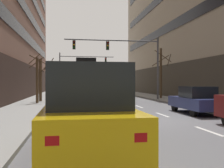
{
  "coord_description": "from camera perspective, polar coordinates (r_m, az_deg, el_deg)",
  "views": [
    {
      "loc": [
        -3.48,
        -12.13,
        1.82
      ],
      "look_at": [
        0.56,
        13.33,
        1.65
      ],
      "focal_mm": 42.43,
      "sensor_mm": 36.0,
      "label": 1
    }
  ],
  "objects": [
    {
      "name": "lane_stripe_l1_s10",
      "position": [
        44.21,
        -6.57,
        -1.99
      ],
      "size": [
        0.16,
        2.0,
        0.01
      ],
      "primitive_type": "cube",
      "color": "silver",
      "rests_on": "ground"
    },
    {
      "name": "lane_stripe_l1_s4",
      "position": [
        14.37,
        -1.43,
        -6.88
      ],
      "size": [
        0.16,
        2.0,
        0.01
      ],
      "primitive_type": "cube",
      "color": "silver",
      "rests_on": "ground"
    },
    {
      "name": "lane_stripe_l2_s9",
      "position": [
        39.5,
        -1.61,
        -2.27
      ],
      "size": [
        0.16,
        2.0,
        0.01
      ],
      "primitive_type": "cube",
      "color": "silver",
      "rests_on": "ground"
    },
    {
      "name": "lane_stripe_l2_s7",
      "position": [
        29.63,
        0.88,
        -3.14
      ],
      "size": [
        0.16,
        2.0,
        0.01
      ],
      "primitive_type": "cube",
      "color": "silver",
      "rests_on": "ground"
    },
    {
      "name": "lane_stripe_l2_s8",
      "position": [
        34.56,
        -0.54,
        -2.64
      ],
      "size": [
        0.16,
        2.0,
        0.01
      ],
      "primitive_type": "cube",
      "color": "silver",
      "rests_on": "ground"
    },
    {
      "name": "lane_stripe_l2_s6",
      "position": [
        24.73,
        2.88,
        -3.84
      ],
      "size": [
        0.16,
        2.0,
        0.01
      ],
      "primitive_type": "cube",
      "color": "silver",
      "rests_on": "ground"
    },
    {
      "name": "traffic_signal_0",
      "position": [
        26.16,
        2.94,
        6.52
      ],
      "size": [
        9.33,
        0.35,
        6.16
      ],
      "color": "#4C4C51",
      "rests_on": "sidewalk_right"
    },
    {
      "name": "lane_stripe_l1_s3",
      "position": [
        9.5,
        2.62,
        -10.64
      ],
      "size": [
        0.16,
        2.0,
        0.01
      ],
      "primitive_type": "cube",
      "color": "silver",
      "rests_on": "ground"
    },
    {
      "name": "lane_stripe_l1_s7",
      "position": [
        29.25,
        -5.32,
        -3.19
      ],
      "size": [
        0.16,
        2.0,
        0.01
      ],
      "primitive_type": "cube",
      "color": "silver",
      "rests_on": "ground"
    },
    {
      "name": "lane_stripe_l2_s5",
      "position": [
        19.88,
        5.86,
        -4.87
      ],
      "size": [
        0.16,
        2.0,
        0.01
      ],
      "primitive_type": "cube",
      "color": "silver",
      "rests_on": "ground"
    },
    {
      "name": "street_tree_3",
      "position": [
        22.34,
        -15.79,
        1.17
      ],
      "size": [
        1.7,
        1.1,
        4.1
      ],
      "color": "#4C3823",
      "rests_on": "sidewalk_left"
    },
    {
      "name": "lane_stripe_l2_s3",
      "position": [
        10.61,
        20.07,
        -9.5
      ],
      "size": [
        0.16,
        2.0,
        0.01
      ],
      "primitive_type": "cube",
      "color": "silver",
      "rests_on": "ground"
    },
    {
      "name": "car_parked_2",
      "position": [
        16.13,
        17.7,
        -3.33
      ],
      "size": [
        1.79,
        4.24,
        1.59
      ],
      "color": "black",
      "rests_on": "ground"
    },
    {
      "name": "sidewalk_left",
      "position": [
        12.61,
        -22.75,
        -7.62
      ],
      "size": [
        3.3,
        80.0,
        0.14
      ],
      "primitive_type": "cube",
      "color": "gray",
      "rests_on": "ground"
    },
    {
      "name": "lane_stripe_l1_s9",
      "position": [
        39.22,
        -6.26,
        -2.29
      ],
      "size": [
        0.16,
        2.0,
        0.01
      ],
      "primitive_type": "cube",
      "color": "silver",
      "rests_on": "ground"
    },
    {
      "name": "ground_plane",
      "position": [
        12.75,
        6.99,
        -7.83
      ],
      "size": [
        120.0,
        120.0,
        0.0
      ],
      "primitive_type": "plane",
      "color": "slate"
    },
    {
      "name": "street_tree_0",
      "position": [
        28.82,
        10.54,
        2.58
      ],
      "size": [
        2.16,
        2.23,
        5.31
      ],
      "color": "#4C3823",
      "rests_on": "sidewalk_right"
    },
    {
      "name": "lane_stripe_l2_s10",
      "position": [
        44.46,
        -2.44,
        -1.97
      ],
      "size": [
        0.16,
        2.0,
        0.01
      ],
      "primitive_type": "cube",
      "color": "silver",
      "rests_on": "ground"
    },
    {
      "name": "lane_stripe_l1_s8",
      "position": [
        34.23,
        -5.86,
        -2.67
      ],
      "size": [
        0.16,
        2.0,
        0.01
      ],
      "primitive_type": "cube",
      "color": "silver",
      "rests_on": "ground"
    },
    {
      "name": "street_tree_2",
      "position": [
        24.66,
        -15.09,
        1.15
      ],
      "size": [
        2.1,
        2.11,
        4.09
      ],
      "color": "#4C3823",
      "rests_on": "sidewalk_left"
    },
    {
      "name": "taxi_driving_1",
      "position": [
        6.24,
        -5.62,
        -6.27
      ],
      "size": [
        1.98,
        4.58,
        2.39
      ],
      "color": "black",
      "rests_on": "ground"
    },
    {
      "name": "taxi_driving_2",
      "position": [
        40.94,
        -4.15,
        -0.66
      ],
      "size": [
        2.02,
        4.56,
        2.36
      ],
      "color": "black",
      "rests_on": "ground"
    },
    {
      "name": "taxi_driving_0",
      "position": [
        31.93,
        -2.95,
        -0.93
      ],
      "size": [
        2.12,
        4.64,
        2.39
      ],
      "color": "black",
      "rests_on": "ground"
    },
    {
      "name": "lane_stripe_l2_s4",
      "position": [
        15.13,
        10.76,
        -6.52
      ],
      "size": [
        0.16,
        2.0,
        0.01
      ],
      "primitive_type": "cube",
      "color": "silver",
      "rests_on": "ground"
    },
    {
      "name": "lane_stripe_l1_s5",
      "position": [
        19.31,
        -3.4,
        -5.02
      ],
      "size": [
        0.16,
        2.0,
        0.01
      ],
      "primitive_type": "cube",
      "color": "silver",
      "rests_on": "ground"
    },
    {
      "name": "lane_stripe_l1_s6",
      "position": [
        24.27,
        -4.56,
        -3.92
      ],
      "size": [
        0.16,
        2.0,
        0.01
      ],
      "primitive_type": "cube",
      "color": "silver",
      "rests_on": "ground"
    },
    {
      "name": "traffic_signal_1",
      "position": [
        45.63,
        -7.69,
        4.02
      ],
      "size": [
        9.3,
        0.34,
        6.7
      ],
      "color": "#4C4C51",
      "rests_on": "sidewalk_left"
    }
  ]
}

